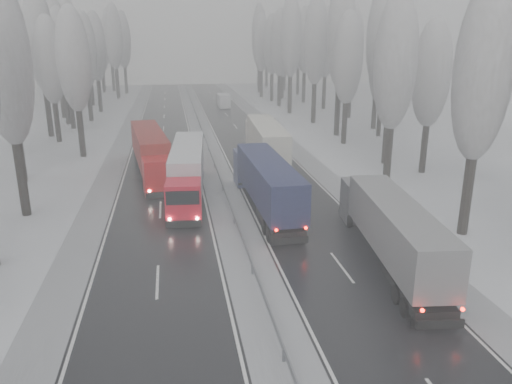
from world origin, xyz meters
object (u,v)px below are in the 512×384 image
object	(u,v)px
truck_blue_box	(265,179)
box_truck_distant	(223,100)
truck_grey_tarp	(390,225)
truck_cream_box	(265,140)
truck_red_red	(151,151)
truck_red_white	(187,168)

from	to	relation	value
truck_blue_box	box_truck_distant	bearing A→B (deg)	85.55
truck_grey_tarp	truck_cream_box	bearing A→B (deg)	102.70
truck_blue_box	truck_red_red	bearing A→B (deg)	126.00
truck_grey_tarp	truck_red_white	world-z (taller)	truck_red_white
truck_cream_box	truck_red_white	xyz separation A→B (m)	(-8.47, -9.91, -0.15)
truck_grey_tarp	truck_blue_box	xyz separation A→B (m)	(-5.44, 10.42, 0.11)
truck_red_white	truck_red_red	xyz separation A→B (m)	(-3.21, 6.96, 0.06)
truck_grey_tarp	truck_red_white	distance (m)	18.76
truck_cream_box	box_truck_distant	size ratio (longest dim) A/B	2.52
truck_grey_tarp	box_truck_distant	size ratio (longest dim) A/B	2.31
truck_grey_tarp	box_truck_distant	world-z (taller)	truck_grey_tarp
box_truck_distant	truck_grey_tarp	bearing A→B (deg)	-87.81
truck_grey_tarp	box_truck_distant	xyz separation A→B (m)	(-2.39, 69.04, -1.02)
box_truck_distant	truck_red_white	size ratio (longest dim) A/B	0.42
truck_grey_tarp	truck_red_red	xyz separation A→B (m)	(-14.35, 22.05, 0.13)
truck_cream_box	box_truck_distant	world-z (taller)	truck_cream_box
truck_grey_tarp	truck_cream_box	world-z (taller)	truck_cream_box
truck_cream_box	truck_red_red	bearing A→B (deg)	-162.96
truck_red_red	truck_grey_tarp	bearing A→B (deg)	-64.17
truck_cream_box	truck_red_white	distance (m)	13.03
truck_red_white	truck_red_red	bearing A→B (deg)	119.24
truck_blue_box	truck_cream_box	bearing A→B (deg)	77.79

